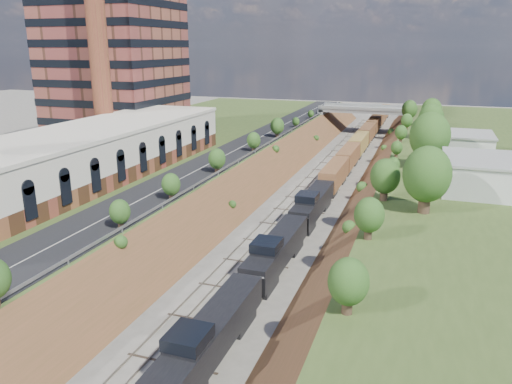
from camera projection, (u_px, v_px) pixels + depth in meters
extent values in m
cube|color=#3B5021|center=(136.00, 163.00, 90.51)|extent=(44.00, 180.00, 5.00)
cube|color=brown|center=(250.00, 187.00, 84.30)|extent=(10.00, 180.00, 10.00)
cube|color=brown|center=(383.00, 200.00, 77.38)|extent=(10.00, 180.00, 10.00)
cube|color=gray|center=(298.00, 191.00, 81.63)|extent=(1.58, 180.00, 0.18)
cube|color=gray|center=(329.00, 194.00, 80.00)|extent=(1.58, 180.00, 0.18)
cube|color=black|center=(224.00, 156.00, 84.29)|extent=(8.00, 180.00, 0.10)
cube|color=#99999E|center=(247.00, 155.00, 82.86)|extent=(0.06, 171.00, 0.30)
cube|color=brown|center=(78.00, 175.00, 67.99)|extent=(14.00, 62.00, 2.20)
cube|color=beige|center=(75.00, 151.00, 67.07)|extent=(14.00, 62.00, 4.30)
cube|color=beige|center=(73.00, 134.00, 66.39)|extent=(14.30, 62.30, 0.50)
cube|color=brown|center=(112.00, 24.00, 97.93)|extent=(22.00, 22.00, 44.00)
cylinder|color=brown|center=(97.00, 33.00, 81.48)|extent=(3.20, 3.20, 40.00)
cube|color=gray|center=(323.00, 119.00, 139.78)|extent=(1.50, 8.00, 6.20)
cube|color=gray|center=(408.00, 124.00, 132.54)|extent=(1.50, 8.00, 6.20)
cube|color=gray|center=(365.00, 110.00, 135.28)|extent=(24.00, 8.00, 1.00)
cube|color=gray|center=(363.00, 109.00, 131.43)|extent=(24.00, 0.30, 0.80)
cube|color=gray|center=(367.00, 105.00, 138.68)|extent=(24.00, 0.30, 0.80)
cube|color=silver|center=(480.00, 175.00, 64.23)|extent=(9.00, 12.00, 4.00)
cube|color=silver|center=(466.00, 145.00, 84.38)|extent=(8.00, 10.00, 3.60)
cylinder|color=#473323|center=(424.00, 202.00, 55.59)|extent=(1.30, 1.30, 2.62)
ellipsoid|color=#2B521D|center=(427.00, 174.00, 54.70)|extent=(5.25, 5.25, 6.30)
cylinder|color=#473323|center=(97.00, 239.00, 46.72)|extent=(0.66, 0.66, 1.22)
ellipsoid|color=#2B521D|center=(95.00, 224.00, 46.30)|extent=(2.45, 2.45, 2.94)
cube|color=black|center=(211.00, 335.00, 37.48)|extent=(2.70, 16.21, 2.48)
cube|color=silver|center=(167.00, 381.00, 31.30)|extent=(2.49, 3.00, 0.15)
cube|color=black|center=(188.00, 337.00, 33.66)|extent=(2.65, 3.10, 0.90)
cube|color=black|center=(277.00, 250.00, 53.08)|extent=(2.70, 16.21, 2.48)
cube|color=black|center=(313.00, 203.00, 68.68)|extent=(2.70, 16.21, 2.48)
cube|color=brown|center=(367.00, 132.00, 122.86)|extent=(2.70, 101.58, 3.24)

